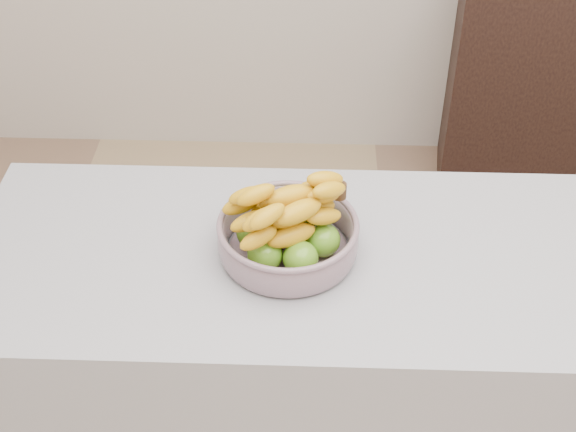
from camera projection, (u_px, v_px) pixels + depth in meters
name	position (u px, v px, depth m)	size (l,w,h in m)	color
counter	(423.00, 395.00, 1.94)	(2.00, 0.60, 0.90)	#9899A0
cabinet	(517.00, 81.00, 3.10)	(0.51, 0.41, 0.92)	black
fruit_bowl	(288.00, 233.00, 1.62)	(0.29, 0.29, 0.17)	#8999A5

